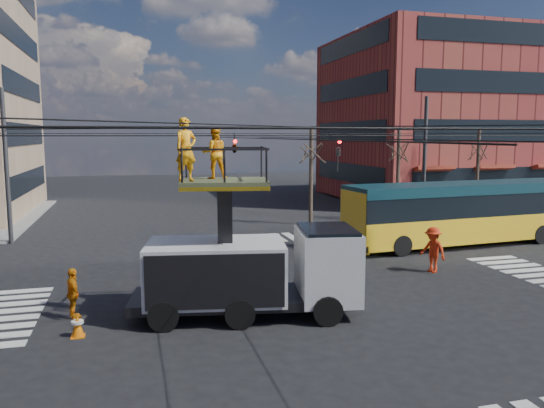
{
  "coord_description": "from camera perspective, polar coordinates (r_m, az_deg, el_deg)",
  "views": [
    {
      "loc": [
        -5.94,
        -17.69,
        5.62
      ],
      "look_at": [
        -0.41,
        2.79,
        2.86
      ],
      "focal_mm": 35.0,
      "sensor_mm": 36.0,
      "label": 1
    }
  ],
  "objects": [
    {
      "name": "ground",
      "position": [
        19.49,
        3.35,
        -9.35
      ],
      "size": [
        120.0,
        120.0,
        0.0
      ],
      "primitive_type": "plane",
      "color": "black",
      "rests_on": "ground"
    },
    {
      "name": "sidewalk_ne",
      "position": [
        47.47,
        19.61,
        0.27
      ],
      "size": [
        18.0,
        18.0,
        0.12
      ],
      "primitive_type": "cube",
      "color": "slate",
      "rests_on": "ground"
    },
    {
      "name": "crosswalks",
      "position": [
        19.48,
        3.35,
        -9.32
      ],
      "size": [
        22.4,
        22.4,
        0.02
      ],
      "primitive_type": null,
      "color": "silver",
      "rests_on": "ground"
    },
    {
      "name": "building_ne",
      "position": [
        50.17,
        18.93,
        8.61
      ],
      "size": [
        20.06,
        16.06,
        14.0
      ],
      "color": "maroon",
      "rests_on": "ground"
    },
    {
      "name": "overhead_network",
      "position": [
        19.06,
        2.86,
        3.41
      ],
      "size": [
        24.24,
        24.24,
        8.0
      ],
      "color": "#2D2D30",
      "rests_on": "ground"
    },
    {
      "name": "tree_a",
      "position": [
        33.06,
        4.24,
        5.69
      ],
      "size": [
        2.0,
        2.0,
        6.0
      ],
      "color": "#382B21",
      "rests_on": "ground"
    },
    {
      "name": "tree_b",
      "position": [
        35.5,
        13.47,
        5.62
      ],
      "size": [
        2.0,
        2.0,
        6.0
      ],
      "color": "#382B21",
      "rests_on": "ground"
    },
    {
      "name": "tree_c",
      "position": [
        38.73,
        21.33,
        5.46
      ],
      "size": [
        2.0,
        2.0,
        6.0
      ],
      "color": "#382B21",
      "rests_on": "ground"
    },
    {
      "name": "utility_truck",
      "position": [
        16.51,
        -2.27,
        -5.24
      ],
      "size": [
        7.29,
        3.57,
        6.13
      ],
      "rotation": [
        0.0,
        0.0,
        -0.17
      ],
      "color": "black",
      "rests_on": "ground"
    },
    {
      "name": "city_bus",
      "position": [
        28.9,
        20.04,
        -0.77
      ],
      "size": [
        13.18,
        3.65,
        3.2
      ],
      "rotation": [
        0.0,
        0.0,
        0.08
      ],
      "color": "yellow",
      "rests_on": "ground"
    },
    {
      "name": "traffic_cone",
      "position": [
        16.16,
        -20.19,
        -12.15
      ],
      "size": [
        0.36,
        0.36,
        0.66
      ],
      "primitive_type": "cone",
      "color": "orange",
      "rests_on": "ground"
    },
    {
      "name": "worker_ground",
      "position": [
        17.58,
        -20.61,
        -9.0
      ],
      "size": [
        0.68,
        1.01,
        1.59
      ],
      "primitive_type": "imported",
      "rotation": [
        0.0,
        0.0,
        1.92
      ],
      "color": "orange",
      "rests_on": "ground"
    },
    {
      "name": "flagger",
      "position": [
        22.82,
        16.91,
        -4.73
      ],
      "size": [
        1.07,
        1.38,
        1.88
      ],
      "primitive_type": "imported",
      "rotation": [
        0.0,
        0.0,
        -1.23
      ],
      "color": "red",
      "rests_on": "ground"
    }
  ]
}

